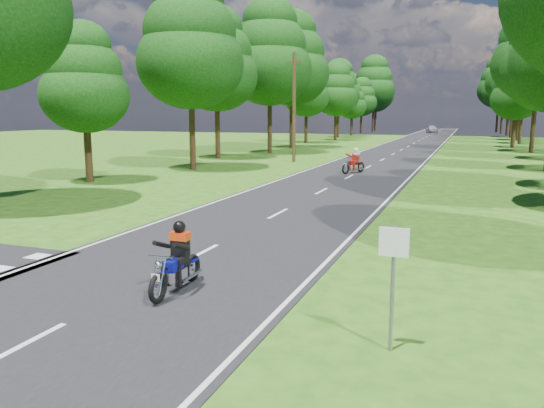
% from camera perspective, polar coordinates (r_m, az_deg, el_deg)
% --- Properties ---
extents(ground, '(160.00, 160.00, 0.00)m').
position_cam_1_polar(ground, '(12.44, -12.16, -7.61)').
color(ground, '#235012').
rests_on(ground, ground).
extents(main_road, '(7.00, 140.00, 0.02)m').
position_cam_1_polar(main_road, '(60.40, 14.46, 6.03)').
color(main_road, black).
rests_on(main_road, ground).
extents(road_markings, '(7.40, 140.00, 0.01)m').
position_cam_1_polar(road_markings, '(58.56, 14.12, 5.94)').
color(road_markings, silver).
rests_on(road_markings, main_road).
extents(treeline, '(40.00, 115.35, 14.78)m').
position_cam_1_polar(treeline, '(70.34, 16.87, 13.14)').
color(treeline, black).
rests_on(treeline, ground).
extents(telegraph_pole, '(1.20, 0.26, 8.00)m').
position_cam_1_polar(telegraph_pole, '(39.95, 2.39, 10.37)').
color(telegraph_pole, '#382616').
rests_on(telegraph_pole, ground).
extents(road_sign, '(0.45, 0.07, 2.00)m').
position_cam_1_polar(road_sign, '(8.32, 12.89, -6.72)').
color(road_sign, slate).
rests_on(road_sign, ground).
extents(rider_near_blue, '(0.64, 1.77, 1.46)m').
position_cam_1_polar(rider_near_blue, '(11.08, -10.34, -5.65)').
color(rider_near_blue, '#0C0E87').
rests_on(rider_near_blue, main_road).
extents(rider_far_red, '(1.34, 1.95, 1.55)m').
position_cam_1_polar(rider_far_red, '(32.76, 8.77, 4.65)').
color(rider_far_red, '#A10C1F').
rests_on(rider_far_red, main_road).
extents(distant_car, '(2.73, 4.36, 1.38)m').
position_cam_1_polar(distant_car, '(101.94, 16.81, 7.73)').
color(distant_car, '#BABEC2').
rests_on(distant_car, main_road).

